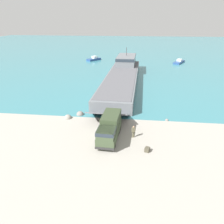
# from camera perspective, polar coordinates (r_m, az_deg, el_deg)

# --- Properties ---
(ground_plane) EXTENTS (240.00, 240.00, 0.00)m
(ground_plane) POSITION_cam_1_polar(r_m,az_deg,el_deg) (31.26, -0.91, -5.88)
(ground_plane) COLOR #9E998E
(water_surface) EXTENTS (240.00, 180.00, 0.01)m
(water_surface) POSITION_cam_1_polar(r_m,az_deg,el_deg) (123.46, 5.05, 16.15)
(water_surface) COLOR teal
(water_surface) RESTS_ON ground_plane
(landing_craft) EXTENTS (8.44, 43.84, 7.29)m
(landing_craft) POSITION_cam_1_polar(r_m,az_deg,el_deg) (57.90, 2.85, 9.81)
(landing_craft) COLOR slate
(landing_craft) RESTS_ON ground_plane
(military_truck) EXTENTS (2.78, 7.12, 3.17)m
(military_truck) POSITION_cam_1_polar(r_m,az_deg,el_deg) (29.54, -0.64, -4.13)
(military_truck) COLOR #3D4C33
(military_truck) RESTS_ON ground_plane
(soldier_on_ramp) EXTENTS (0.50, 0.39, 1.77)m
(soldier_on_ramp) POSITION_cam_1_polar(r_m,az_deg,el_deg) (30.18, 5.61, -4.92)
(soldier_on_ramp) COLOR #6B664C
(soldier_on_ramp) RESTS_ON ground_plane
(moored_boat_a) EXTENTS (5.30, 5.93, 1.62)m
(moored_boat_a) POSITION_cam_1_polar(r_m,az_deg,el_deg) (88.17, -4.75, 13.65)
(moored_boat_a) COLOR navy
(moored_boat_a) RESTS_ON ground_plane
(moored_boat_b) EXTENTS (5.16, 7.42, 1.36)m
(moored_boat_b) POSITION_cam_1_polar(r_m,az_deg,el_deg) (86.13, 17.12, 12.44)
(moored_boat_b) COLOR navy
(moored_boat_b) RESTS_ON ground_plane
(cargo_crate) EXTENTS (0.74, 0.81, 0.55)m
(cargo_crate) POSITION_cam_1_polar(r_m,az_deg,el_deg) (27.77, 9.18, -9.65)
(cargo_crate) COLOR #4C4738
(cargo_crate) RESTS_ON ground_plane
(shoreline_rock_a) EXTENTS (1.25, 1.25, 1.25)m
(shoreline_rock_a) POSITION_cam_1_polar(r_m,az_deg,el_deg) (37.85, -8.33, -0.70)
(shoreline_rock_a) COLOR gray
(shoreline_rock_a) RESTS_ON ground_plane
(shoreline_rock_b) EXTENTS (0.56, 0.56, 0.56)m
(shoreline_rock_b) POSITION_cam_1_polar(r_m,az_deg,el_deg) (36.48, 14.11, -2.15)
(shoreline_rock_b) COLOR gray
(shoreline_rock_b) RESTS_ON ground_plane
(shoreline_rock_c) EXTENTS (1.22, 1.22, 1.22)m
(shoreline_rock_c) POSITION_cam_1_polar(r_m,az_deg,el_deg) (36.90, -11.43, -1.58)
(shoreline_rock_c) COLOR gray
(shoreline_rock_c) RESTS_ON ground_plane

